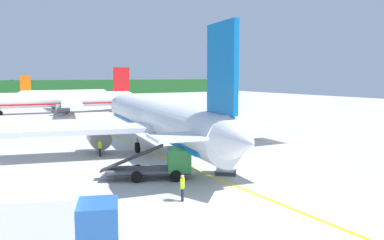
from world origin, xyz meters
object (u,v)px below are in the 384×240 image
at_px(service_truck_baggage, 54,222).
at_px(crew_loader_left, 182,186).
at_px(airliner_foreground, 158,119).
at_px(cargo_container_near, 226,163).
at_px(crew_marshaller, 100,146).
at_px(service_truck_catering, 163,164).
at_px(airliner_mid_apron, 61,100).
at_px(airliner_far_taxiway, 64,94).

distance_m(service_truck_baggage, crew_loader_left, 9.64).
relative_size(airliner_foreground, service_truck_baggage, 7.17).
xyz_separation_m(airliner_foreground, service_truck_baggage, (-15.15, -21.29, -1.80)).
xyz_separation_m(cargo_container_near, crew_marshaller, (-6.99, 12.14, 0.13)).
relative_size(service_truck_baggage, service_truck_catering, 0.82).
bearing_deg(airliner_mid_apron, service_truck_baggage, -102.03).
bearing_deg(airliner_foreground, service_truck_baggage, -125.43).
distance_m(airliner_mid_apron, cargo_container_near, 62.76).
xyz_separation_m(airliner_foreground, airliner_mid_apron, (0.03, 49.95, -0.51)).
distance_m(service_truck_catering, crew_loader_left, 5.98).
xyz_separation_m(airliner_mid_apron, service_truck_catering, (-4.98, -61.42, -1.72)).
relative_size(airliner_mid_apron, airliner_far_taxiway, 1.23).
bearing_deg(crew_loader_left, airliner_foreground, 69.62).
bearing_deg(service_truck_catering, airliner_far_taxiway, 82.13).
relative_size(cargo_container_near, crew_marshaller, 1.31).
distance_m(service_truck_catering, crew_marshaller, 10.98).
xyz_separation_m(airliner_far_taxiway, service_truck_catering, (-13.81, -99.94, -1.20)).
bearing_deg(service_truck_baggage, service_truck_catering, 43.93).
relative_size(airliner_mid_apron, crew_loader_left, 20.15).
bearing_deg(crew_loader_left, airliner_far_taxiway, 81.78).
xyz_separation_m(airliner_mid_apron, crew_marshaller, (-6.82, -50.59, -1.84)).
bearing_deg(cargo_container_near, airliner_foreground, 90.90).
height_order(airliner_mid_apron, service_truck_baggage, airliner_mid_apron).
bearing_deg(airliner_far_taxiway, crew_loader_left, -98.22).
bearing_deg(cargo_container_near, service_truck_catering, 165.72).
bearing_deg(airliner_mid_apron, crew_loader_left, -95.48).
relative_size(airliner_mid_apron, cargo_container_near, 15.34).
height_order(service_truck_baggage, cargo_container_near, service_truck_baggage).
distance_m(service_truck_baggage, service_truck_catering, 14.17).
xyz_separation_m(airliner_foreground, service_truck_catering, (-4.95, -11.47, -2.23)).
bearing_deg(crew_marshaller, crew_loader_left, -88.71).
distance_m(airliner_mid_apron, service_truck_catering, 61.65).
height_order(airliner_foreground, airliner_mid_apron, airliner_foreground).
relative_size(cargo_container_near, crew_loader_left, 1.31).
distance_m(airliner_far_taxiway, crew_marshaller, 90.49).
bearing_deg(crew_marshaller, airliner_far_taxiway, 80.04).
relative_size(airliner_far_taxiway, crew_marshaller, 16.37).
bearing_deg(airliner_foreground, crew_marshaller, -174.61).
bearing_deg(cargo_container_near, crew_marshaller, 119.93).
bearing_deg(cargo_container_near, airliner_far_taxiway, 85.11).
height_order(airliner_mid_apron, airliner_far_taxiway, airliner_mid_apron).
bearing_deg(service_truck_baggage, crew_marshaller, 67.95).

